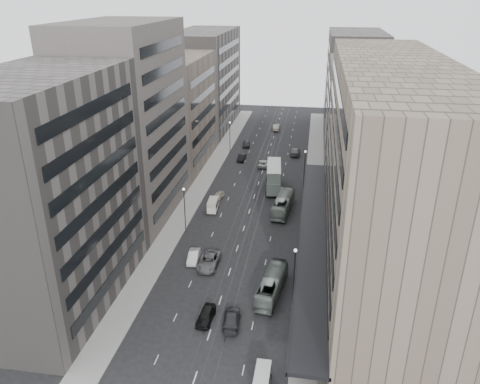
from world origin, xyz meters
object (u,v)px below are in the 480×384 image
Objects in this scene: bus_near at (272,285)px; sedan_1 at (194,257)px; vw_microbus at (262,379)px; sedan_2 at (209,261)px; double_decker at (274,176)px; bus_far at (283,203)px; pedestrian at (294,329)px; sedan_0 at (206,315)px; panel_van at (213,205)px.

sedan_1 is (-12.73, 6.60, -0.72)m from bus_near.
vw_microbus is 0.86× the size of sedan_1.
sedan_1 is 0.75× the size of sedan_2.
bus_far is at bearing -79.66° from double_decker.
double_decker is 53.52m from vw_microbus.
vw_microbus is at bearing 45.50° from pedestrian.
bus_near reaches higher than vw_microbus.
vw_microbus is 0.85× the size of sedan_0.
sedan_0 is 1.01× the size of sedan_1.
sedan_2 reaches higher than sedan_0.
sedan_1 is (-13.35, 23.25, -0.41)m from vw_microbus.
bus_far is at bearing 66.94° from sedan_2.
bus_near is 0.93× the size of bus_far.
sedan_1 is 21.94m from pedestrian.
bus_far reaches higher than pedestrian.
double_decker is at bearing 67.26° from sedan_1.
double_decker reaches higher than panel_van.
bus_far is (-0.41, 26.50, 0.11)m from bus_near.
pedestrian reaches higher than sedan_0.
sedan_1 is at bearing 120.32° from vw_microbus.
panel_van is at bearing 102.08° from sedan_2.
panel_van is 36.62m from pedestrian.
bus_near is 11.51m from sedan_2.
vw_microbus reaches higher than pedestrian.
sedan_1 is at bearing -112.50° from double_decker.
bus_far reaches higher than sedan_2.
panel_van reaches higher than sedan_0.
vw_microbus reaches higher than sedan_1.
bus_near reaches higher than panel_van.
bus_far reaches higher than bus_near.
sedan_2 is at bearing -26.60° from sedan_1.
bus_near is 1.75× the size of sedan_2.
panel_van is 17.71m from sedan_1.
panel_van is (-14.12, 40.93, 0.17)m from vw_microbus.
sedan_2 is at bearing -20.99° from bus_near.
double_decker is 1.70× the size of sedan_2.
pedestrian is (17.01, -32.42, -0.27)m from panel_van.
bus_far reaches higher than panel_van.
bus_near is 10.40m from sedan_0.
double_decker is 31.65m from sedan_1.
pedestrian is (3.92, -34.64, -0.52)m from bus_far.
sedan_1 is (-5.07, 13.60, -0.03)m from sedan_0.
bus_far is at bearing -81.19° from bus_near.
sedan_1 is (-12.32, -19.89, -0.83)m from bus_far.
vw_microbus is 8.98m from pedestrian.
panel_van is at bearing -88.04° from pedestrian.
sedan_0 is at bearing 83.84° from bus_far.
sedan_2 is at bearing 104.05° from sedan_0.
sedan_2 reaches higher than sedan_1.
bus_far is 34.86m from pedestrian.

